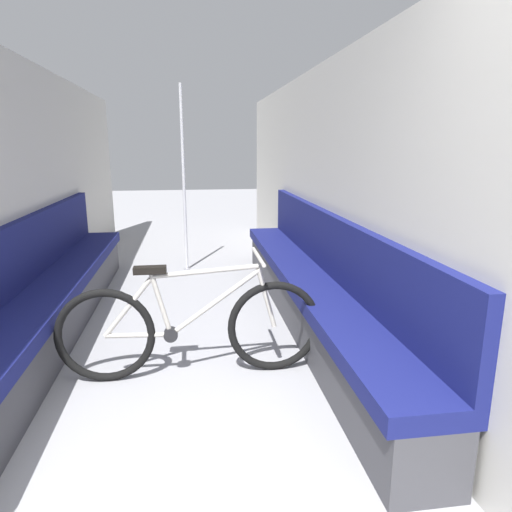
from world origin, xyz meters
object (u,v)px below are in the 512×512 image
bench_seat_row_left (49,300)px  bicycle (191,328)px  grab_pole_near (184,183)px  bench_seat_row_right (311,288)px

bench_seat_row_left → bicycle: bench_seat_row_left is taller
grab_pole_near → bicycle: bearing=-88.9°
bench_seat_row_right → bicycle: bearing=-141.9°
bicycle → grab_pole_near: size_ratio=0.79×
bench_seat_row_right → grab_pole_near: 2.30m
bench_seat_row_left → bicycle: bearing=-35.5°
bench_seat_row_left → bench_seat_row_right: 2.10m
bench_seat_row_left → grab_pole_near: 2.30m
bench_seat_row_right → bicycle: size_ratio=2.45×
bicycle → grab_pole_near: 2.78m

